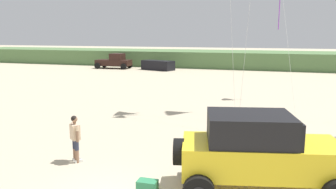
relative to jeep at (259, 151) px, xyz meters
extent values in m
cube|color=#567A47|center=(-4.20, 38.24, -0.13)|extent=(90.00, 8.92, 2.14)
cube|color=yellow|center=(0.07, 0.02, -0.19)|extent=(4.71, 2.81, 0.90)
cube|color=yellow|center=(1.67, 0.40, 0.18)|extent=(1.46, 1.90, 0.12)
cube|color=black|center=(-0.27, -0.06, 0.66)|extent=(2.64, 2.24, 0.80)
cube|color=black|center=(0.89, 0.21, 0.62)|extent=(0.48, 1.65, 0.72)
cylinder|color=black|center=(-2.19, -0.52, -0.09)|extent=(0.47, 0.82, 0.77)
cylinder|color=black|center=(1.53, 1.42, -0.78)|extent=(0.89, 0.49, 0.84)
cylinder|color=black|center=(1.53, 1.42, -0.78)|extent=(0.44, 0.40, 0.38)
cylinder|color=black|center=(-1.87, 0.61, -0.78)|extent=(0.89, 0.49, 0.84)
cylinder|color=black|center=(-1.87, 0.61, -0.78)|extent=(0.44, 0.40, 0.38)
cylinder|color=#8C664C|center=(-6.28, 0.44, -0.95)|extent=(0.14, 0.14, 0.49)
cylinder|color=#2D3347|center=(-6.28, 0.44, -0.56)|extent=(0.15, 0.15, 0.36)
cube|color=silver|center=(-6.26, 0.47, -1.15)|extent=(0.25, 0.27, 0.10)
cylinder|color=#8C664C|center=(-6.11, 0.30, -0.95)|extent=(0.14, 0.14, 0.49)
cylinder|color=#2D3347|center=(-6.11, 0.30, -0.56)|extent=(0.15, 0.15, 0.36)
cube|color=silver|center=(-6.09, 0.33, -1.15)|extent=(0.25, 0.27, 0.10)
cube|color=beige|center=(-6.20, 0.37, -0.11)|extent=(0.47, 0.45, 0.54)
cylinder|color=#8C664C|center=(-6.40, 0.53, -0.12)|extent=(0.09, 0.09, 0.56)
cylinder|color=beige|center=(-6.40, 0.53, 0.07)|extent=(0.11, 0.11, 0.16)
cylinder|color=#8C664C|center=(-6.00, 0.20, -0.12)|extent=(0.09, 0.09, 0.56)
cylinder|color=beige|center=(-6.00, 0.20, 0.07)|extent=(0.11, 0.11, 0.16)
cylinder|color=#8C664C|center=(-6.20, 0.37, 0.20)|extent=(0.10, 0.10, 0.08)
sphere|color=#8C664C|center=(-6.20, 0.37, 0.34)|extent=(0.21, 0.21, 0.21)
sphere|color=black|center=(-6.21, 0.35, 0.36)|extent=(0.21, 0.21, 0.21)
cube|color=#2D7F51|center=(-2.94, -1.11, -1.01)|extent=(0.57, 0.38, 0.38)
cube|color=black|center=(-20.28, 30.98, -0.44)|extent=(4.69, 2.12, 0.76)
cube|color=black|center=(-19.73, 31.01, 0.36)|extent=(1.69, 1.88, 0.84)
cylinder|color=black|center=(-18.48, 32.12, -0.82)|extent=(0.77, 0.30, 0.76)
cylinder|color=black|center=(-18.38, 30.02, -0.82)|extent=(0.77, 0.30, 0.76)
cylinder|color=black|center=(-22.18, 31.94, -0.82)|extent=(0.77, 0.30, 0.76)
cylinder|color=black|center=(-22.07, 29.84, -0.82)|extent=(0.77, 0.30, 0.76)
cube|color=black|center=(-13.99, 30.85, -0.60)|extent=(4.52, 2.94, 1.20)
cylinder|color=purple|center=(0.32, 15.15, 4.56)|extent=(0.05, 0.42, 2.02)
cylinder|color=silver|center=(0.98, 12.62, 2.34)|extent=(1.03, 5.06, 6.98)
cylinder|color=silver|center=(-2.05, 8.56, 4.48)|extent=(1.25, 3.01, 11.26)
camera|label=1|loc=(0.35, -9.40, 3.22)|focal=36.07mm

